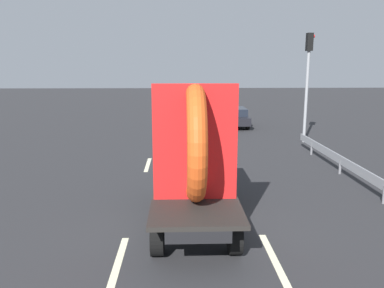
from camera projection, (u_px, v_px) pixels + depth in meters
name	position (u px, v px, depth m)	size (l,w,h in m)	color
ground_plane	(196.00, 222.00, 10.37)	(120.00, 120.00, 0.00)	#28282B
flatbed_truck	(193.00, 158.00, 10.41)	(2.02, 5.25, 3.71)	black
distant_sedan	(234.00, 116.00, 26.11)	(1.68, 3.92, 1.28)	black
traffic_light	(308.00, 72.00, 20.30)	(0.42, 0.36, 5.71)	gray
guardrail	(360.00, 172.00, 13.20)	(0.10, 12.98, 0.71)	gray
lane_dash_left_near	(116.00, 269.00, 7.96)	(2.90, 0.16, 0.01)	beige
lane_dash_left_far	(148.00, 165.00, 16.25)	(2.25, 0.16, 0.01)	beige
lane_dash_right_near	(274.00, 259.00, 8.37)	(2.41, 0.16, 0.01)	beige
lane_dash_right_far	(229.00, 167.00, 15.85)	(2.97, 0.16, 0.01)	beige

